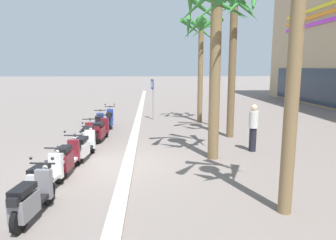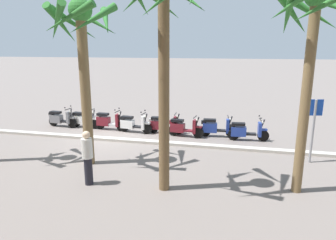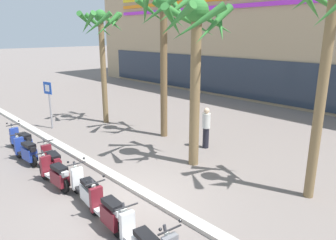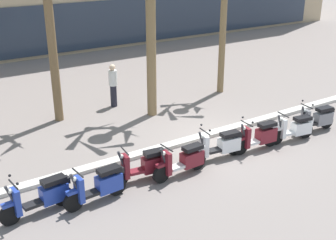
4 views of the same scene
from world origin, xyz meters
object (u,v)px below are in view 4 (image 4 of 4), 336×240
(scooter_maroon_far_back, at_px, (260,136))
(scooter_white_last_in_row, at_px, (295,128))
(scooter_blue_mid_front, at_px, (43,196))
(scooter_blue_second_in_line, at_px, (100,185))
(scooter_maroon_mid_centre, at_px, (145,165))
(scooter_grey_lead_nearest, at_px, (317,119))
(pedestrian_window_shopping, at_px, (113,84))
(scooter_white_tail_end, at_px, (221,145))
(scooter_maroon_mid_rear, at_px, (184,160))

(scooter_maroon_far_back, relative_size, scooter_white_last_in_row, 1.01)
(scooter_blue_mid_front, relative_size, scooter_blue_second_in_line, 1.06)
(scooter_maroon_mid_centre, bearing_deg, scooter_grey_lead_nearest, -2.85)
(scooter_blue_second_in_line, xyz_separation_m, scooter_maroon_mid_centre, (1.53, 0.33, -0.01))
(scooter_white_last_in_row, distance_m, pedestrian_window_shopping, 7.29)
(scooter_white_tail_end, height_order, scooter_maroon_far_back, same)
(scooter_blue_second_in_line, xyz_separation_m, scooter_maroon_far_back, (5.57, -0.01, 0.00))
(pedestrian_window_shopping, bearing_deg, scooter_grey_lead_nearest, -51.91)
(scooter_blue_second_in_line, distance_m, scooter_maroon_mid_centre, 1.56)
(scooter_white_last_in_row, bearing_deg, scooter_maroon_far_back, 174.67)
(scooter_maroon_far_back, bearing_deg, scooter_blue_second_in_line, 179.90)
(scooter_blue_second_in_line, xyz_separation_m, pedestrian_window_shopping, (3.49, 6.19, 0.47))
(scooter_white_last_in_row, height_order, pedestrian_window_shopping, pedestrian_window_shopping)
(scooter_maroon_mid_rear, distance_m, scooter_white_last_in_row, 4.46)
(scooter_blue_mid_front, bearing_deg, scooter_grey_lead_nearest, -1.91)
(scooter_maroon_far_back, bearing_deg, pedestrian_window_shopping, 108.60)
(scooter_white_last_in_row, bearing_deg, scooter_grey_lead_nearest, 5.97)
(scooter_blue_mid_front, distance_m, pedestrian_window_shopping, 7.66)
(scooter_maroon_mid_rear, bearing_deg, scooter_grey_lead_nearest, 0.16)
(scooter_maroon_far_back, distance_m, pedestrian_window_shopping, 6.56)
(scooter_blue_second_in_line, relative_size, pedestrian_window_shopping, 1.01)
(scooter_white_tail_end, height_order, scooter_grey_lead_nearest, same)
(scooter_blue_second_in_line, distance_m, scooter_white_last_in_row, 7.06)
(scooter_blue_second_in_line, height_order, scooter_maroon_far_back, scooter_maroon_far_back)
(scooter_maroon_mid_centre, relative_size, pedestrian_window_shopping, 1.01)
(scooter_grey_lead_nearest, bearing_deg, pedestrian_window_shopping, 128.09)
(scooter_blue_mid_front, distance_m, scooter_grey_lead_nearest, 9.75)
(scooter_maroon_mid_centre, relative_size, scooter_maroon_mid_rear, 0.97)
(scooter_white_last_in_row, height_order, scooter_grey_lead_nearest, scooter_grey_lead_nearest)
(scooter_white_tail_end, distance_m, scooter_maroon_far_back, 1.44)
(scooter_maroon_far_back, relative_size, pedestrian_window_shopping, 1.00)
(scooter_blue_second_in_line, bearing_deg, scooter_white_last_in_row, -1.21)
(pedestrian_window_shopping, bearing_deg, scooter_maroon_far_back, -71.40)
(scooter_blue_mid_front, bearing_deg, scooter_maroon_mid_rear, -4.87)
(scooter_maroon_mid_rear, bearing_deg, scooter_maroon_mid_centre, 161.69)
(scooter_white_last_in_row, bearing_deg, scooter_maroon_mid_centre, 175.10)
(scooter_grey_lead_nearest, bearing_deg, scooter_blue_mid_front, 178.09)
(scooter_maroon_far_back, bearing_deg, scooter_blue_mid_front, 177.37)
(scooter_white_last_in_row, relative_size, pedestrian_window_shopping, 0.99)
(scooter_maroon_mid_rear, bearing_deg, scooter_blue_mid_front, 175.13)
(scooter_maroon_far_back, xyz_separation_m, scooter_white_last_in_row, (1.49, -0.14, -0.02))
(scooter_maroon_mid_centre, bearing_deg, scooter_blue_mid_front, -179.70)
(scooter_blue_second_in_line, distance_m, scooter_white_tail_end, 4.15)
(scooter_blue_mid_front, bearing_deg, scooter_white_last_in_row, -3.11)
(scooter_blue_second_in_line, xyz_separation_m, scooter_maroon_mid_rear, (2.60, -0.03, -0.01))
(pedestrian_window_shopping, bearing_deg, scooter_white_tail_end, -83.77)
(scooter_maroon_mid_rear, distance_m, scooter_grey_lead_nearest, 5.75)
(scooter_white_tail_end, relative_size, scooter_white_last_in_row, 1.04)
(scooter_maroon_far_back, xyz_separation_m, scooter_grey_lead_nearest, (2.78, -0.00, -0.01))
(scooter_blue_mid_front, height_order, pedestrian_window_shopping, pedestrian_window_shopping)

